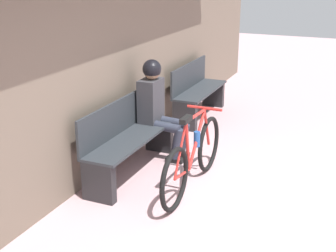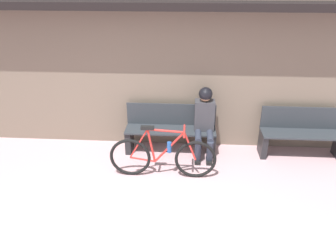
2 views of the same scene
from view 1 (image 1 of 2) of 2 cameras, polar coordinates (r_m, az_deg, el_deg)
name	(u,v)px [view 1 (image 1 of 2)]	position (r m, az deg, el deg)	size (l,w,h in m)	color
ground_plane	(326,228)	(4.67, 18.73, -11.74)	(24.00, 24.00, 0.00)	#C69EA3
storefront_wall	(81,32)	(4.93, -10.54, 11.22)	(12.00, 0.56, 3.20)	#756656
park_bench_near	(128,140)	(5.39, -4.88, -1.75)	(1.59, 0.42, 0.85)	#2D3338
bicycle	(193,157)	(5.02, 3.10, -3.84)	(1.68, 0.40, 0.88)	black
person_seated	(157,102)	(5.74, -1.32, 2.93)	(0.34, 0.59, 1.23)	#2D3342
park_bench_far	(197,93)	(7.38, 3.60, 4.06)	(1.42, 0.42, 0.85)	#2D3338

